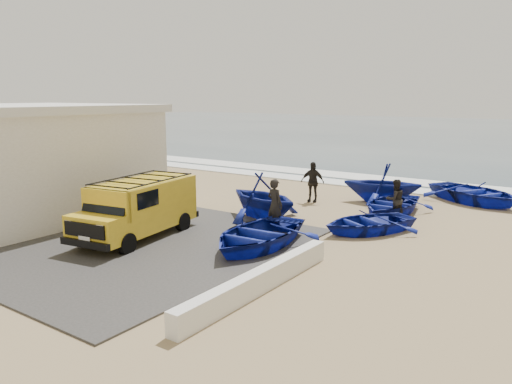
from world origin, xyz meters
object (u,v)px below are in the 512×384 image
Objects in this scene: building at (11,160)px; fisherman_back at (312,182)px; parapet at (260,281)px; boat_mid_left at (263,196)px; fisherman_middle at (395,200)px; boat_near_right at (368,222)px; boat_mid_right at (391,204)px; boat_near_left at (257,234)px; boat_far_right at (474,193)px; fisherman_front at (275,205)px; boat_far_left at (382,183)px; van at (139,206)px.

building reaches higher than fisherman_back.
parapet is at bearing -4.58° from building.
boat_mid_left is 5.03m from fisherman_middle.
boat_near_right is 3.12m from boat_mid_right.
boat_mid_left is 3.85m from fisherman_back.
boat_near_left reaches higher than boat_mid_right.
parapet is 13.93m from boat_far_right.
boat_far_right is 10.03m from fisherman_front.
building is 14.95m from fisherman_middle.
building is 5.18× the size of fisherman_front.
boat_far_left is 2.14× the size of fisherman_middle.
van reaches higher than boat_mid_left.
fisherman_front reaches higher than boat_near_left.
boat_near_left is 1.25× the size of boat_mid_left.
fisherman_back reaches higher than boat_far_right.
van is at bearing 0.61° from fisherman_middle.
van is 1.45× the size of boat_far_left.
boat_mid_left is at bearing -135.13° from boat_mid_right.
fisherman_front is at bearing -115.07° from boat_mid_left.
boat_mid_left reaches higher than boat_far_left.
fisherman_front is (-2.49, -4.67, 0.52)m from boat_mid_right.
fisherman_middle reaches higher than parapet.
parapet is 3.30× the size of fisherman_front.
boat_near_left is at bearing -87.25° from fisherman_back.
boat_far_right is 2.43× the size of fisherman_front.
building reaches higher than boat_mid_left.
fisherman_back is at bearing -73.74° from boat_far_left.
van is at bearing -41.13° from boat_far_left.
fisherman_back is (-4.00, 3.36, 0.54)m from boat_near_right.
boat_near_right is 2.34m from fisherman_middle.
van is 1.28× the size of boat_mid_right.
boat_mid_right is 2.10× the size of fisherman_back.
building is 19.40m from boat_far_right.
boat_near_right is 1.90× the size of fisherman_front.
fisherman_back is at bearing -63.55° from fisherman_front.
building reaches higher than boat_mid_right.
van reaches higher than boat_far_right.
boat_far_right is (6.01, 7.74, -0.43)m from boat_mid_left.
boat_mid_left is 1.86× the size of fisherman_front.
van is at bearing 177.82° from boat_far_right.
boat_mid_right is 2.28m from boat_far_left.
fisherman_middle is at bearing -169.48° from boat_far_right.
fisherman_front reaches higher than boat_far_right.
boat_near_right is at bearing 89.71° from parapet.
building reaches higher than fisherman_front.
boat_far_right is at bearing 105.27° from boat_near_right.
boat_far_left is at bearing 121.09° from boat_mid_right.
building reaches higher than fisherman_middle.
fisherman_middle is (0.45, -0.80, 0.39)m from boat_mid_right.
boat_mid_right is (3.74, 3.59, -0.50)m from boat_mid_left.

